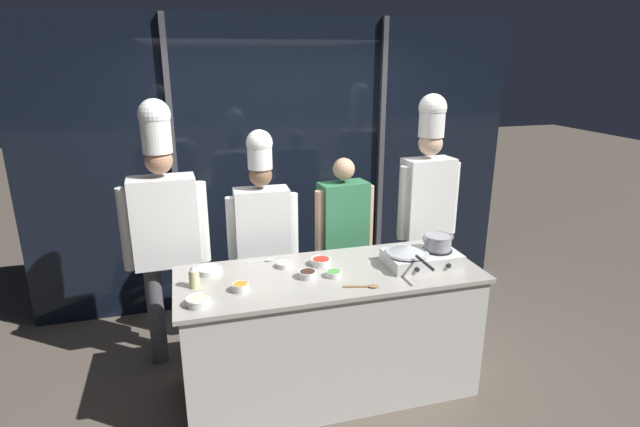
% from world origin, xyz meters
% --- Properties ---
extents(ground_plane, '(24.00, 24.00, 0.00)m').
position_xyz_m(ground_plane, '(0.00, 0.00, 0.00)').
color(ground_plane, brown).
extents(window_wall_back, '(4.64, 0.09, 2.70)m').
position_xyz_m(window_wall_back, '(0.00, 1.57, 1.35)').
color(window_wall_back, black).
rests_on(window_wall_back, ground_plane).
extents(demo_counter, '(2.09, 0.81, 0.93)m').
position_xyz_m(demo_counter, '(0.00, 0.00, 0.47)').
color(demo_counter, beige).
rests_on(demo_counter, ground_plane).
extents(portable_stove, '(0.52, 0.34, 0.10)m').
position_xyz_m(portable_stove, '(0.67, -0.04, 0.98)').
color(portable_stove, silver).
rests_on(portable_stove, demo_counter).
extents(frying_pan, '(0.31, 0.54, 0.05)m').
position_xyz_m(frying_pan, '(0.55, -0.05, 1.05)').
color(frying_pan, '#ADAFB5').
rests_on(frying_pan, portable_stove).
extents(stock_pot, '(0.22, 0.20, 0.11)m').
position_xyz_m(stock_pot, '(0.79, -0.04, 1.09)').
color(stock_pot, '#93969B').
rests_on(stock_pot, portable_stove).
extents(squeeze_bottle_oil, '(0.07, 0.07, 0.15)m').
position_xyz_m(squeeze_bottle_oil, '(-0.90, 0.02, 1.00)').
color(squeeze_bottle_oil, beige).
rests_on(squeeze_bottle_oil, demo_counter).
extents(prep_bowl_noodles, '(0.15, 0.15, 0.05)m').
position_xyz_m(prep_bowl_noodles, '(-0.89, -0.24, 0.96)').
color(prep_bowl_noodles, white).
rests_on(prep_bowl_noodles, demo_counter).
extents(prep_bowl_soy_glaze, '(0.12, 0.12, 0.05)m').
position_xyz_m(prep_bowl_soy_glaze, '(-0.17, -0.04, 0.96)').
color(prep_bowl_soy_glaze, white).
rests_on(prep_bowl_soy_glaze, demo_counter).
extents(prep_bowl_carrots, '(0.11, 0.11, 0.05)m').
position_xyz_m(prep_bowl_carrots, '(-0.63, -0.12, 0.96)').
color(prep_bowl_carrots, white).
rests_on(prep_bowl_carrots, demo_counter).
extents(prep_bowl_bean_sprouts, '(0.17, 0.17, 0.04)m').
position_xyz_m(prep_bowl_bean_sprouts, '(-0.80, 0.22, 0.95)').
color(prep_bowl_bean_sprouts, white).
rests_on(prep_bowl_bean_sprouts, demo_counter).
extents(prep_bowl_chicken, '(0.12, 0.12, 0.04)m').
position_xyz_m(prep_bowl_chicken, '(-0.28, 0.18, 0.95)').
color(prep_bowl_chicken, white).
rests_on(prep_bowl_chicken, demo_counter).
extents(prep_bowl_chili_flakes, '(0.14, 0.14, 0.05)m').
position_xyz_m(prep_bowl_chili_flakes, '(-0.02, 0.14, 0.96)').
color(prep_bowl_chili_flakes, white).
rests_on(prep_bowl_chili_flakes, demo_counter).
extents(prep_bowl_scallions, '(0.11, 0.11, 0.04)m').
position_xyz_m(prep_bowl_scallions, '(0.01, -0.07, 0.95)').
color(prep_bowl_scallions, white).
rests_on(prep_bowl_scallions, demo_counter).
extents(serving_spoon_slotted, '(0.20, 0.05, 0.02)m').
position_xyz_m(serving_spoon_slotted, '(-0.40, 0.31, 0.94)').
color(serving_spoon_slotted, '#B2B5BA').
rests_on(serving_spoon_slotted, demo_counter).
extents(serving_spoon_solid, '(0.23, 0.09, 0.02)m').
position_xyz_m(serving_spoon_solid, '(0.17, -0.29, 0.94)').
color(serving_spoon_solid, olive).
rests_on(serving_spoon_solid, demo_counter).
extents(chef_head, '(0.63, 0.27, 2.07)m').
position_xyz_m(chef_head, '(-1.08, 0.69, 1.18)').
color(chef_head, '#4C4C51').
rests_on(chef_head, ground_plane).
extents(chef_sous, '(0.57, 0.24, 1.82)m').
position_xyz_m(chef_sous, '(-0.34, 0.73, 1.05)').
color(chef_sous, '#232326').
rests_on(chef_sous, ground_plane).
extents(person_guest, '(0.52, 0.25, 1.57)m').
position_xyz_m(person_guest, '(0.33, 0.73, 0.95)').
color(person_guest, '#4C4C51').
rests_on(person_guest, ground_plane).
extents(chef_line, '(0.56, 0.25, 2.06)m').
position_xyz_m(chef_line, '(1.08, 0.69, 1.22)').
color(chef_line, '#4C4C51').
rests_on(chef_line, ground_plane).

